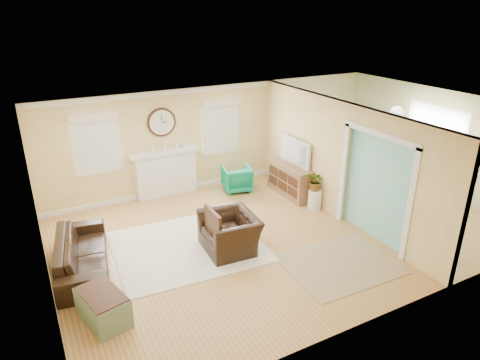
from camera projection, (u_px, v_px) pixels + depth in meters
name	position (u px, v px, depth m)	size (l,w,h in m)	color
floor	(280.00, 230.00, 9.08)	(9.00, 9.00, 0.00)	#A57543
wall_back	(218.00, 136.00, 11.04)	(9.00, 0.02, 2.60)	tan
wall_front	(397.00, 241.00, 6.14)	(9.00, 0.02, 2.60)	tan
wall_left	(39.00, 223.00, 6.64)	(0.02, 6.00, 2.60)	tan
wall_right	(435.00, 142.00, 10.54)	(0.02, 6.00, 2.60)	tan
ceiling	(285.00, 110.00, 8.09)	(9.00, 6.00, 0.02)	white
partition	(333.00, 155.00, 9.45)	(0.17, 6.00, 2.60)	tan
fireplace	(166.00, 172.00, 10.56)	(1.70, 0.30, 1.17)	white
wall_clock	(162.00, 122.00, 10.15)	(0.70, 0.07, 0.70)	#402414
window_left	(96.00, 139.00, 9.54)	(1.05, 0.13, 1.42)	white
window_right	(221.00, 122.00, 10.89)	(1.05, 0.13, 1.42)	white
french_doors	(433.00, 150.00, 10.60)	(0.06, 1.70, 2.20)	white
pendant	(396.00, 113.00, 9.55)	(0.30, 0.30, 0.55)	gold
rug_cream	(188.00, 246.00, 8.47)	(2.81, 2.44, 0.01)	silver
rug_jute	(339.00, 264.00, 7.90)	(1.99, 1.63, 0.01)	tan
rug_grey	(385.00, 195.00, 10.72)	(2.35, 2.93, 0.01)	slate
sofa	(82.00, 254.00, 7.65)	(2.17, 0.85, 0.63)	black
eames_chair	(230.00, 232.00, 8.27)	(1.11, 0.97, 0.72)	black
green_chair	(237.00, 179.00, 10.93)	(0.68, 0.70, 0.64)	#008157
trunk	(103.00, 307.00, 6.40)	(0.72, 0.97, 0.50)	gray
credenza	(291.00, 180.00, 10.65)	(0.49, 1.43, 0.80)	olive
tv	(291.00, 152.00, 10.36)	(1.13, 0.15, 0.65)	black
garden_stool	(315.00, 200.00, 9.96)	(0.32, 0.32, 0.46)	white
potted_plant	(316.00, 181.00, 9.78)	(0.42, 0.36, 0.47)	#337F33
dining_table	(386.00, 184.00, 10.60)	(1.85, 1.03, 0.65)	#402414
dining_chair_n	(356.00, 160.00, 11.41)	(0.45, 0.45, 0.99)	slate
dining_chair_s	(425.00, 193.00, 9.60)	(0.49, 0.49, 0.90)	slate
dining_chair_w	(363.00, 181.00, 10.25)	(0.39, 0.39, 0.88)	white
dining_chair_e	(407.00, 170.00, 10.90)	(0.49, 0.49, 0.92)	slate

